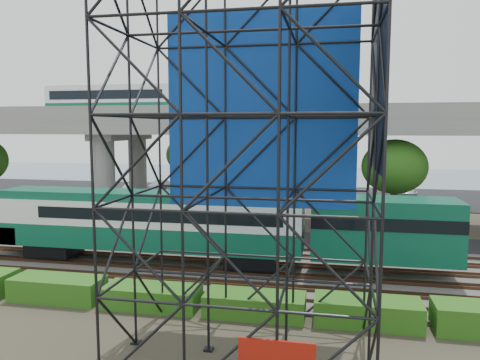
# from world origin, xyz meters

# --- Properties ---
(ground) EXTENTS (140.00, 140.00, 0.00)m
(ground) POSITION_xyz_m (0.00, 0.00, 0.00)
(ground) COLOR #474233
(ground) RESTS_ON ground
(ballast_bed) EXTENTS (90.00, 12.00, 0.20)m
(ballast_bed) POSITION_xyz_m (0.00, 2.00, 0.10)
(ballast_bed) COLOR slate
(ballast_bed) RESTS_ON ground
(service_road) EXTENTS (90.00, 5.00, 0.08)m
(service_road) POSITION_xyz_m (0.00, 10.50, 0.04)
(service_road) COLOR black
(service_road) RESTS_ON ground
(parking_lot) EXTENTS (90.00, 18.00, 0.08)m
(parking_lot) POSITION_xyz_m (0.00, 34.00, 0.04)
(parking_lot) COLOR black
(parking_lot) RESTS_ON ground
(harbor_water) EXTENTS (140.00, 40.00, 0.03)m
(harbor_water) POSITION_xyz_m (0.00, 56.00, 0.01)
(harbor_water) COLOR #456372
(harbor_water) RESTS_ON ground
(rail_tracks) EXTENTS (90.00, 9.52, 0.16)m
(rail_tracks) POSITION_xyz_m (0.00, 2.00, 0.28)
(rail_tracks) COLOR #472D1E
(rail_tracks) RESTS_ON ballast_bed
(commuter_train) EXTENTS (29.30, 3.06, 4.30)m
(commuter_train) POSITION_xyz_m (0.39, 2.00, 2.88)
(commuter_train) COLOR black
(commuter_train) RESTS_ON rail_tracks
(overpass) EXTENTS (80.00, 12.00, 12.40)m
(overpass) POSITION_xyz_m (-0.80, 16.00, 8.21)
(overpass) COLOR #9E9B93
(overpass) RESTS_ON ground
(scaffold_tower) EXTENTS (9.36, 6.36, 15.00)m
(scaffold_tower) POSITION_xyz_m (6.31, -7.98, 7.47)
(scaffold_tower) COLOR black
(scaffold_tower) RESTS_ON ground
(hedge_strip) EXTENTS (34.60, 1.80, 1.20)m
(hedge_strip) POSITION_xyz_m (1.01, -4.30, 0.56)
(hedge_strip) COLOR #265513
(hedge_strip) RESTS_ON ground
(trees) EXTENTS (40.94, 16.94, 7.69)m
(trees) POSITION_xyz_m (-4.67, 16.17, 5.57)
(trees) COLOR #382314
(trees) RESTS_ON ground
(suv) EXTENTS (4.83, 3.67, 1.22)m
(suv) POSITION_xyz_m (-9.44, 9.72, 0.69)
(suv) COLOR black
(suv) RESTS_ON service_road
(parked_cars) EXTENTS (36.74, 9.68, 1.31)m
(parked_cars) POSITION_xyz_m (0.33, 33.42, 0.70)
(parked_cars) COLOR white
(parked_cars) RESTS_ON parking_lot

